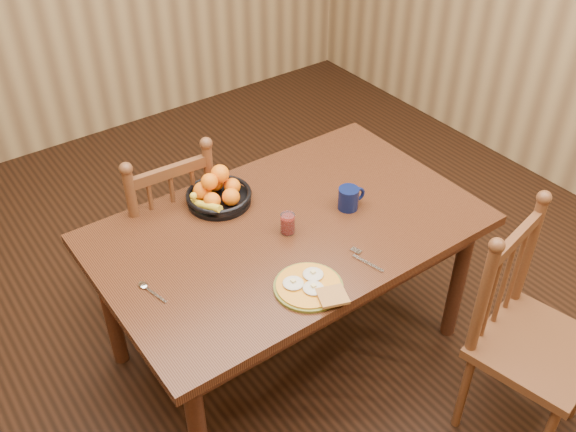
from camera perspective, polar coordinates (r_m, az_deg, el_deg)
room at (r=2.37m, az=0.00°, el=10.55°), size 4.52×5.02×2.72m
dining_table at (r=2.76m, az=0.00°, el=-2.22°), size 1.60×1.00×0.75m
chair_far at (r=3.16m, az=-10.77°, el=-1.26°), size 0.47×0.45×0.99m
chair_near at (r=2.76m, az=20.62°, el=-10.20°), size 0.54×0.52×1.01m
breakfast_plate at (r=2.41m, az=1.94°, el=-6.26°), size 0.26×0.30×0.04m
fork at (r=2.55m, az=6.76°, el=-3.81°), size 0.05×0.18×0.00m
spoon at (r=2.47m, az=-12.40°, el=-6.29°), size 0.05×0.16×0.01m
coffee_mug at (r=2.78m, az=5.46°, el=1.62°), size 0.13×0.09×0.10m
juice_glass at (r=2.64m, az=-0.03°, el=-0.71°), size 0.06×0.06×0.09m
fruit_bowl at (r=2.82m, az=-6.27°, el=2.08°), size 0.29×0.29×0.17m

